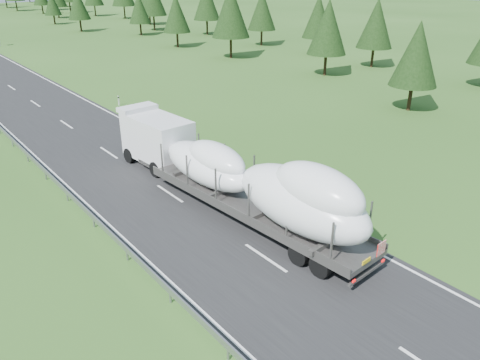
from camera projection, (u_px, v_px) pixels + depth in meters
ground at (265, 258)px, 22.63m from camera, size 400.00×400.00×0.00m
boat_truck at (236, 174)px, 25.89m from camera, size 3.93×20.89×4.68m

